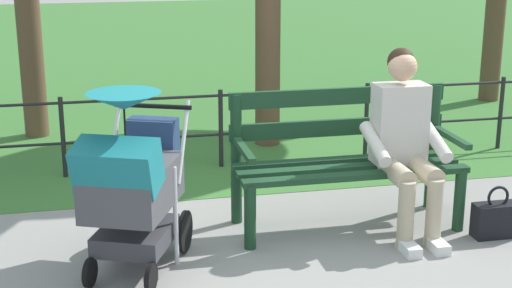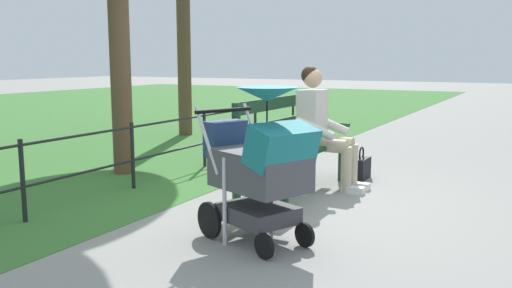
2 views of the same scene
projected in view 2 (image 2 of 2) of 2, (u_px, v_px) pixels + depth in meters
ground_plane at (270, 208)px, 4.95m from camera, size 60.00×60.00×0.00m
park_bench at (288, 141)px, 5.48m from camera, size 1.60×0.60×0.96m
person_on_bench at (322, 124)px, 5.66m from camera, size 0.53×0.74×1.28m
stroller at (260, 164)px, 3.92m from camera, size 0.79×1.00×1.15m
handbag at (361, 168)px, 6.14m from camera, size 0.32×0.14×0.37m
park_fence at (150, 145)px, 5.88m from camera, size 8.13×0.04×0.70m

